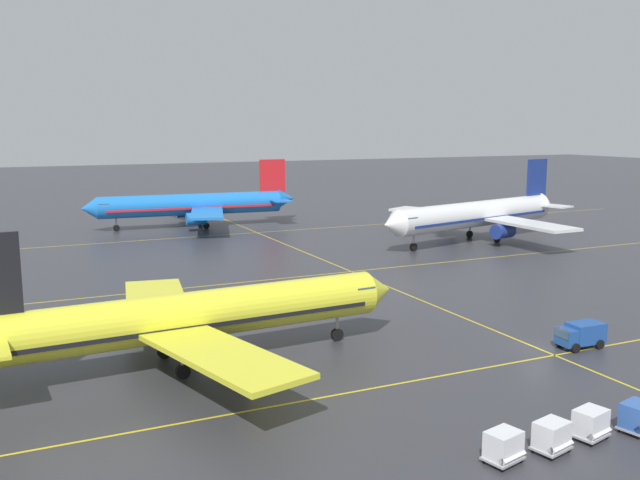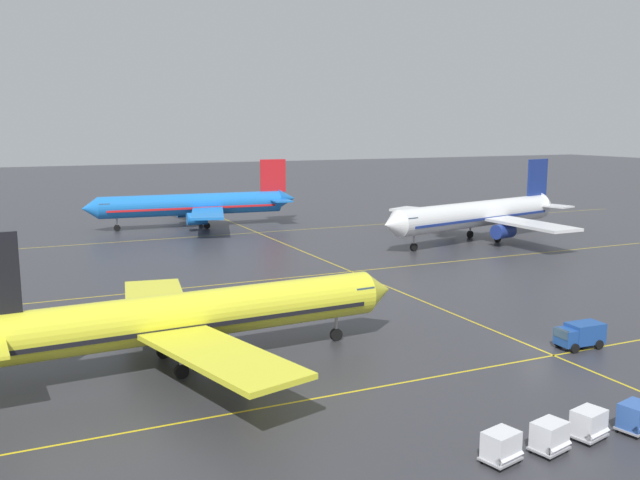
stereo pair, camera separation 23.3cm
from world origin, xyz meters
name	(u,v)px [view 1 (the left image)]	position (x,y,z in m)	size (l,w,h in m)	color
ground_plane	(537,348)	(0.00, 0.00, 0.00)	(600.00, 600.00, 0.00)	#333338
airliner_front_gate	(190,317)	(-27.59, 8.29, 3.93)	(36.97, 31.86, 11.50)	yellow
airliner_second_row	(478,214)	(29.56, 46.52, 4.38)	(40.93, 34.80, 12.84)	white
airliner_third_row	(195,205)	(-8.14, 81.11, 4.19)	(39.44, 33.95, 12.26)	blue
taxiway_markings	(351,271)	(0.00, 34.04, 0.00)	(166.57, 118.92, 0.01)	yellow
service_truck_red_van	(580,334)	(3.38, -1.36, 1.18)	(4.19, 2.29, 2.10)	#1E4793
baggage_cart_row_leftmost	(504,446)	(-15.84, -14.71, 1.00)	(2.87, 2.10, 1.86)	#99999E
baggage_cart_row_second	(552,436)	(-12.50, -14.88, 1.00)	(2.87, 2.10, 1.86)	#99999E
baggage_cart_row_middle	(591,423)	(-9.16, -14.55, 1.00)	(2.87, 2.10, 1.86)	#99999E
baggage_cart_row_fourth	(637,417)	(-5.83, -15.01, 1.00)	(2.87, 2.10, 1.86)	#99999E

